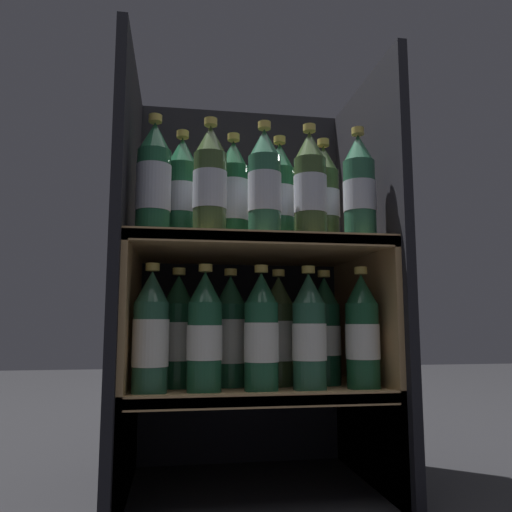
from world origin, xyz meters
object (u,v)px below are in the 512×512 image
bottle_upper_back_1 (233,194)px  bottle_upper_back_0 (182,192)px  bottle_upper_front_2 (265,186)px  bottle_lower_front_4 (362,334)px  bottle_lower_front_1 (205,334)px  bottle_upper_front_4 (359,190)px  bottle_upper_back_3 (324,197)px  bottle_lower_back_0 (178,334)px  bottle_lower_back_3 (325,333)px  bottle_upper_front_0 (154,181)px  bottle_upper_front_3 (310,188)px  bottle_lower_front_0 (151,335)px  bottle_lower_back_2 (279,333)px  bottle_lower_front_2 (264,334)px  bottle_upper_back_2 (280,196)px  bottle_lower_back_1 (230,334)px  bottle_upper_front_1 (210,183)px  bottle_lower_front_3 (309,334)px

bottle_upper_back_1 → bottle_upper_back_0: bearing=180.0°
bottle_upper_front_2 → bottle_lower_front_4: size_ratio=1.00×
bottle_upper_front_2 → bottle_upper_back_1: size_ratio=1.00×
bottle_lower_front_1 → bottle_upper_back_1: bearing=51.0°
bottle_upper_front_2 → bottle_upper_front_4: bearing=0.0°
bottle_upper_back_0 → bottle_upper_back_3: size_ratio=1.00×
bottle_lower_back_0 → bottle_lower_back_3: bearing=0.0°
bottle_lower_back_3 → bottle_upper_front_0: bearing=-168.2°
bottle_upper_front_3 → bottle_lower_front_0: (-0.31, 0.00, -0.29)m
bottle_upper_front_3 → bottle_lower_back_0: bearing=163.8°
bottle_upper_front_3 → bottle_lower_back_3: (0.05, 0.08, -0.29)m
bottle_upper_front_3 → bottle_lower_back_2: bottle_upper_front_3 is taller
bottle_upper_front_0 → bottle_upper_back_3: bearing=11.7°
bottle_lower_front_2 → bottle_upper_back_0: bearing=154.9°
bottle_upper_back_3 → bottle_lower_front_0: bottle_upper_back_3 is taller
bottle_upper_back_2 → bottle_upper_front_0: bearing=-164.1°
bottle_upper_front_2 → bottle_upper_front_3: size_ratio=1.00×
bottle_upper_back_2 → bottle_lower_back_0: (-0.21, -0.00, -0.29)m
bottle_upper_back_1 → bottle_lower_back_1: bottle_upper_back_1 is taller
bottle_upper_front_1 → bottle_lower_front_3: (0.20, 0.00, -0.29)m
bottle_upper_front_3 → bottle_lower_back_1: bearing=153.8°
bottle_upper_front_1 → bottle_upper_back_1: 0.09m
bottle_lower_front_0 → bottle_lower_back_2: (0.26, 0.08, 0.00)m
bottle_upper_back_1 → bottle_lower_back_0: 0.31m
bottle_lower_front_0 → bottle_lower_front_3: 0.30m
bottle_upper_front_4 → bottle_upper_back_1: same height
bottle_lower_front_2 → bottle_lower_back_2: same height
bottle_upper_front_1 → bottle_lower_front_2: (0.11, 0.00, -0.29)m
bottle_lower_back_1 → bottle_lower_front_4: bearing=-16.4°
bottle_upper_front_1 → bottle_upper_back_1: (0.05, 0.08, -0.00)m
bottle_upper_back_1 → bottle_upper_front_4: bearing=-16.6°
bottle_lower_back_1 → bottle_lower_back_0: bearing=-180.0°
bottle_upper_front_0 → bottle_lower_front_4: (0.41, 0.00, -0.29)m
bottle_lower_back_1 → bottle_upper_back_2: bearing=0.0°
bottle_upper_front_1 → bottle_lower_front_0: 0.31m
bottle_lower_front_1 → bottle_upper_back_2: bearing=24.9°
bottle_upper_front_4 → bottle_lower_back_2: (-0.16, 0.08, -0.29)m
bottle_upper_front_1 → bottle_lower_back_3: bottle_upper_front_1 is taller
bottle_upper_front_0 → bottle_lower_back_1: size_ratio=1.00×
bottle_lower_front_0 → bottle_lower_back_2: 0.27m
bottle_lower_back_0 → bottle_upper_front_4: bearing=-11.7°
bottle_upper_front_0 → bottle_upper_back_2: size_ratio=1.00×
bottle_upper_front_2 → bottle_upper_back_3: size_ratio=1.00×
bottle_lower_front_2 → bottle_lower_front_4: same height
bottle_lower_front_2 → bottle_lower_back_1: 0.09m
bottle_upper_back_0 → bottle_upper_front_3: bearing=-16.3°
bottle_lower_front_0 → bottle_lower_front_1: 0.10m
bottle_lower_back_3 → bottle_upper_front_1: bearing=-163.3°
bottle_upper_front_4 → bottle_lower_front_0: (-0.41, 0.00, -0.30)m
bottle_upper_front_4 → bottle_upper_back_0: same height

